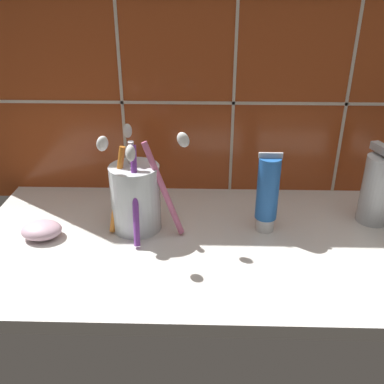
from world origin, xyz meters
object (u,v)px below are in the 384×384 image
Objects in this scene: toothbrush_cup at (136,196)px; toothpaste_tube at (267,193)px; sink_faucet at (382,188)px; soap_bar at (43,229)px.

toothpaste_tube is (19.96, 0.13, 0.67)cm from toothbrush_cup.
toothbrush_cup is at bearing -102.15° from sink_faucet.
sink_faucet is 2.08× the size of soap_bar.
toothpaste_tube is 34.60cm from soap_bar.
soap_bar is (-34.11, -2.80, -5.12)cm from toothpaste_tube.
toothpaste_tube is 1.01× the size of sink_faucet.
toothbrush_cup is 1.33× the size of sink_faucet.
toothbrush_cup reaches higher than soap_bar.
toothbrush_cup reaches higher than sink_faucet.
toothbrush_cup is 38.03cm from sink_faucet.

